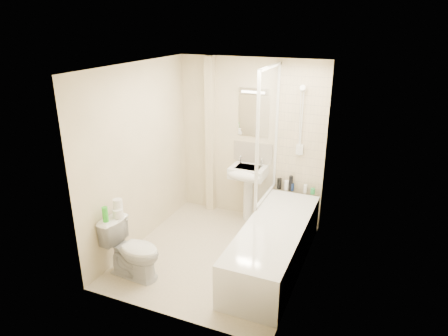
% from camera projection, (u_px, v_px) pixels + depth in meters
% --- Properties ---
extents(floor, '(2.50, 2.50, 0.00)m').
position_uv_depth(floor, '(216.00, 254.00, 5.22)').
color(floor, beige).
rests_on(floor, ground).
extents(wall_back, '(2.20, 0.02, 2.40)m').
position_uv_depth(wall_back, '(250.00, 141.00, 5.88)').
color(wall_back, beige).
rests_on(wall_back, ground).
extents(wall_left, '(0.02, 2.50, 2.40)m').
position_uv_depth(wall_left, '(139.00, 157.00, 5.20)').
color(wall_left, beige).
rests_on(wall_left, ground).
extents(wall_right, '(0.02, 2.50, 2.40)m').
position_uv_depth(wall_right, '(307.00, 182.00, 4.40)').
color(wall_right, beige).
rests_on(wall_right, ground).
extents(ceiling, '(2.20, 2.50, 0.02)m').
position_uv_depth(ceiling, '(215.00, 66.00, 4.38)').
color(ceiling, white).
rests_on(ceiling, wall_back).
extents(tile_back, '(0.70, 0.01, 1.75)m').
position_uv_depth(tile_back, '(301.00, 131.00, 5.52)').
color(tile_back, beige).
rests_on(tile_back, wall_back).
extents(tile_right, '(0.01, 2.10, 1.75)m').
position_uv_depth(tile_right, '(308.00, 161.00, 4.37)').
color(tile_right, beige).
rests_on(tile_right, wall_right).
extents(pipe_boxing, '(0.12, 0.12, 2.40)m').
position_uv_depth(pipe_boxing, '(210.00, 137.00, 6.05)').
color(pipe_boxing, beige).
rests_on(pipe_boxing, ground).
extents(splashback, '(0.60, 0.02, 0.30)m').
position_uv_depth(splashback, '(253.00, 152.00, 5.91)').
color(splashback, beige).
rests_on(splashback, wall_back).
extents(mirror, '(0.46, 0.01, 0.60)m').
position_uv_depth(mirror, '(254.00, 116.00, 5.72)').
color(mirror, white).
rests_on(mirror, wall_back).
extents(strip_light, '(0.42, 0.07, 0.07)m').
position_uv_depth(strip_light, '(254.00, 90.00, 5.57)').
color(strip_light, silver).
rests_on(strip_light, wall_back).
extents(bathtub, '(0.70, 2.10, 0.55)m').
position_uv_depth(bathtub, '(274.00, 245.00, 4.89)').
color(bathtub, white).
rests_on(bathtub, ground).
extents(shower_screen, '(0.04, 0.92, 1.80)m').
position_uv_depth(shower_screen, '(268.00, 135.00, 5.26)').
color(shower_screen, white).
rests_on(shower_screen, bathtub).
extents(shower_fixture, '(0.10, 0.16, 0.99)m').
position_uv_depth(shower_fixture, '(301.00, 124.00, 5.44)').
color(shower_fixture, white).
rests_on(shower_fixture, wall_back).
extents(pedestal_sink, '(0.51, 0.47, 0.98)m').
position_uv_depth(pedestal_sink, '(247.00, 179.00, 5.84)').
color(pedestal_sink, white).
rests_on(pedestal_sink, ground).
extents(bottle_black_a, '(0.07, 0.07, 0.16)m').
position_uv_depth(bottle_black_a, '(279.00, 184.00, 5.82)').
color(bottle_black_a, black).
rests_on(bottle_black_a, bathtub).
extents(bottle_white_a, '(0.06, 0.06, 0.14)m').
position_uv_depth(bottle_white_a, '(286.00, 185.00, 5.79)').
color(bottle_white_a, white).
rests_on(bottle_white_a, bathtub).
extents(bottle_black_b, '(0.06, 0.06, 0.22)m').
position_uv_depth(bottle_black_b, '(291.00, 183.00, 5.75)').
color(bottle_black_b, black).
rests_on(bottle_black_b, bathtub).
extents(bottle_blue, '(0.05, 0.05, 0.11)m').
position_uv_depth(bottle_blue, '(292.00, 187.00, 5.76)').
color(bottle_blue, navy).
rests_on(bottle_blue, bathtub).
extents(bottle_white_b, '(0.05, 0.05, 0.12)m').
position_uv_depth(bottle_white_b, '(305.00, 189.00, 5.69)').
color(bottle_white_b, white).
rests_on(bottle_white_b, bathtub).
extents(bottle_green, '(0.06, 0.06, 0.08)m').
position_uv_depth(bottle_green, '(313.00, 191.00, 5.66)').
color(bottle_green, green).
rests_on(bottle_green, bathtub).
extents(toilet, '(0.50, 0.75, 0.71)m').
position_uv_depth(toilet, '(133.00, 249.00, 4.68)').
color(toilet, white).
rests_on(toilet, ground).
extents(toilet_roll_lower, '(0.12, 0.12, 0.10)m').
position_uv_depth(toilet_roll_lower, '(118.00, 213.00, 4.66)').
color(toilet_roll_lower, white).
rests_on(toilet_roll_lower, toilet).
extents(toilet_roll_upper, '(0.11, 0.11, 0.11)m').
position_uv_depth(toilet_roll_upper, '(118.00, 204.00, 4.67)').
color(toilet_roll_upper, white).
rests_on(toilet_roll_upper, toilet_roll_lower).
extents(green_bottle, '(0.07, 0.07, 0.18)m').
position_uv_depth(green_bottle, '(105.00, 214.00, 4.54)').
color(green_bottle, green).
rests_on(green_bottle, toilet).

